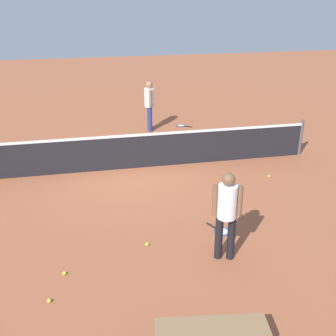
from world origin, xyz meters
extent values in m
plane|color=#9E5638|center=(0.00, 0.00, 0.00)|extent=(40.00, 40.00, 0.00)
cylinder|color=#4C4C51|center=(5.00, 0.00, 0.54)|extent=(0.09, 0.09, 1.07)
cube|color=black|center=(0.00, 0.00, 0.46)|extent=(10.00, 0.02, 0.91)
cube|color=white|center=(0.00, 0.00, 0.94)|extent=(10.00, 0.04, 0.06)
cylinder|color=black|center=(1.28, -4.47, 0.42)|extent=(0.17, 0.17, 0.85)
cylinder|color=black|center=(1.07, -4.41, 0.42)|extent=(0.17, 0.17, 0.85)
cylinder|color=white|center=(1.18, -4.44, 1.16)|extent=(0.42, 0.42, 0.62)
cylinder|color=brown|center=(1.38, -4.50, 1.18)|extent=(0.11, 0.11, 0.58)
cylinder|color=brown|center=(0.97, -4.38, 1.18)|extent=(0.11, 0.11, 0.58)
sphere|color=brown|center=(1.18, -4.44, 1.58)|extent=(0.29, 0.29, 0.23)
cylinder|color=navy|center=(1.06, 3.25, 0.42)|extent=(0.15, 0.15, 0.85)
cylinder|color=navy|center=(1.05, 3.03, 0.42)|extent=(0.15, 0.15, 0.85)
cylinder|color=white|center=(1.06, 3.14, 1.16)|extent=(0.36, 0.36, 0.62)
cylinder|color=#9E704C|center=(1.07, 3.36, 1.18)|extent=(0.09, 0.09, 0.58)
cylinder|color=#9E704C|center=(1.05, 2.93, 1.18)|extent=(0.09, 0.09, 0.58)
sphere|color=#9E704C|center=(1.06, 3.14, 1.58)|extent=(0.24, 0.24, 0.23)
torus|color=blue|center=(1.42, -3.60, 0.01)|extent=(0.43, 0.43, 0.02)
cylinder|color=silver|center=(1.42, -3.60, 0.01)|extent=(0.36, 0.36, 0.00)
cylinder|color=black|center=(1.28, -3.35, 0.02)|extent=(0.16, 0.26, 0.03)
torus|color=black|center=(2.22, 3.41, 0.01)|extent=(0.44, 0.44, 0.02)
cylinder|color=silver|center=(2.22, 3.41, 0.01)|extent=(0.37, 0.37, 0.00)
cylinder|color=black|center=(2.45, 3.24, 0.02)|extent=(0.25, 0.19, 0.03)
sphere|color=#C6E033|center=(2.21, -2.09, 0.03)|extent=(0.07, 0.07, 0.07)
sphere|color=#C6E033|center=(-1.90, -5.02, 0.03)|extent=(0.07, 0.07, 0.07)
sphere|color=#C6E033|center=(-1.68, -4.36, 0.03)|extent=(0.07, 0.07, 0.07)
sphere|color=#C6E033|center=(-0.15, -3.78, 0.03)|extent=(0.07, 0.07, 0.07)
sphere|color=#C6E033|center=(3.46, -1.33, 0.03)|extent=(0.07, 0.07, 0.07)
cube|color=olive|center=(0.29, -6.49, 0.45)|extent=(1.54, 0.60, 0.06)
cylinder|color=#333338|center=(-0.35, -6.25, 0.21)|extent=(0.07, 0.07, 0.42)
cylinder|color=#333338|center=(0.98, -6.43, 0.21)|extent=(0.07, 0.07, 0.42)
camera|label=1|loc=(-1.12, -10.47, 4.57)|focal=44.63mm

